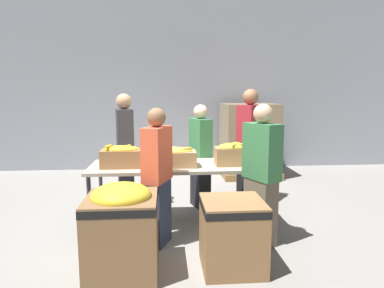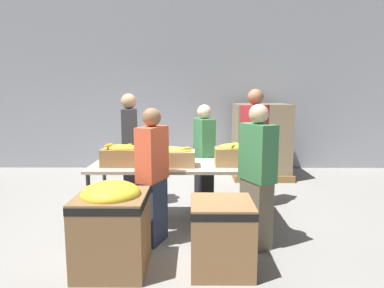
{
  "view_description": "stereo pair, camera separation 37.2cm",
  "coord_description": "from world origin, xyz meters",
  "views": [
    {
      "loc": [
        -0.17,
        -4.32,
        1.69
      ],
      "look_at": [
        0.18,
        0.02,
        1.04
      ],
      "focal_mm": 32.0,
      "sensor_mm": 36.0,
      "label": 1
    },
    {
      "loc": [
        0.2,
        -4.33,
        1.69
      ],
      "look_at": [
        0.18,
        0.02,
        1.04
      ],
      "focal_mm": 32.0,
      "sensor_mm": 36.0,
      "label": 2
    }
  ],
  "objects": [
    {
      "name": "pallet_stack_0",
      "position": [
        1.56,
        2.54,
        0.73
      ],
      "size": [
        1.14,
        1.14,
        1.48
      ],
      "color": "olive",
      "rests_on": "ground_plane"
    },
    {
      "name": "banana_box_1",
      "position": [
        -0.03,
        -0.11,
        0.9
      ],
      "size": [
        0.49,
        0.32,
        0.26
      ],
      "color": "tan",
      "rests_on": "sorting_table"
    },
    {
      "name": "volunteer_0",
      "position": [
        0.35,
        0.62,
        0.76
      ],
      "size": [
        0.32,
        0.45,
        1.53
      ],
      "rotation": [
        0.0,
        0.0,
        -1.26
      ],
      "color": "black",
      "rests_on": "ground_plane"
    },
    {
      "name": "wall_back",
      "position": [
        0.0,
        3.35,
        2.0
      ],
      "size": [
        16.0,
        0.08,
        4.0
      ],
      "color": "#9399A3",
      "rests_on": "ground_plane"
    },
    {
      "name": "volunteer_1",
      "position": [
        -0.26,
        -0.62,
        0.76
      ],
      "size": [
        0.35,
        0.46,
        1.53
      ],
      "rotation": [
        0.0,
        0.0,
        1.18
      ],
      "color": "#2D3856",
      "rests_on": "ground_plane"
    },
    {
      "name": "banana_box_2",
      "position": [
        0.71,
        -0.09,
        0.92
      ],
      "size": [
        0.48,
        0.28,
        0.31
      ],
      "color": "#A37A4C",
      "rests_on": "sorting_table"
    },
    {
      "name": "ground_plane",
      "position": [
        0.0,
        0.0,
        0.0
      ],
      "size": [
        30.0,
        30.0,
        0.0
      ],
      "primitive_type": "plane",
      "color": "gray"
    },
    {
      "name": "volunteer_4",
      "position": [
        1.1,
        0.68,
        0.87
      ],
      "size": [
        0.47,
        0.52,
        1.75
      ],
      "rotation": [
        0.0,
        0.0,
        -2.21
      ],
      "color": "black",
      "rests_on": "ground_plane"
    },
    {
      "name": "banana_box_0",
      "position": [
        -0.71,
        -0.1,
        0.92
      ],
      "size": [
        0.49,
        0.31,
        0.3
      ],
      "color": "olive",
      "rests_on": "sorting_table"
    },
    {
      "name": "volunteer_2",
      "position": [
        -0.75,
        0.71,
        0.84
      ],
      "size": [
        0.3,
        0.49,
        1.68
      ],
      "rotation": [
        0.0,
        0.0,
        -1.39
      ],
      "color": "black",
      "rests_on": "ground_plane"
    },
    {
      "name": "volunteer_3",
      "position": [
        0.89,
        -0.71,
        0.78
      ],
      "size": [
        0.38,
        0.47,
        1.58
      ],
      "rotation": [
        0.0,
        0.0,
        2.04
      ],
      "color": "#6B604C",
      "rests_on": "ground_plane"
    },
    {
      "name": "donation_bin_1",
      "position": [
        0.47,
        -1.23,
        0.37
      ],
      "size": [
        0.59,
        0.59,
        0.68
      ],
      "color": "olive",
      "rests_on": "ground_plane"
    },
    {
      "name": "donation_bin_0",
      "position": [
        -0.58,
        -1.23,
        0.46
      ],
      "size": [
        0.66,
        0.66,
        0.87
      ],
      "color": "olive",
      "rests_on": "ground_plane"
    },
    {
      "name": "sorting_table",
      "position": [
        0.0,
        0.0,
        0.72
      ],
      "size": [
        2.25,
        0.85,
        0.78
      ],
      "color": "#B2A893",
      "rests_on": "ground_plane"
    }
  ]
}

